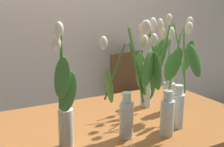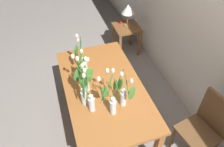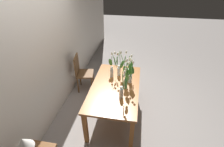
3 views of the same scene
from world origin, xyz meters
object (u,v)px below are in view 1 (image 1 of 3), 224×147
(tulip_vase_1, at_px, (65,111))
(tulip_vase_4, at_px, (130,93))
(tulip_vase_3, at_px, (160,96))
(tulip_vase_5, at_px, (150,79))
(tulip_vase_0, at_px, (179,93))
(tulip_vase_2, at_px, (170,77))
(dining_table, at_px, (110,138))
(dining_chair, at_px, (133,94))

(tulip_vase_1, relative_size, tulip_vase_4, 0.99)
(tulip_vase_3, xyz_separation_m, tulip_vase_5, (0.20, 0.37, -0.03))
(tulip_vase_4, bearing_deg, tulip_vase_5, 43.36)
(tulip_vase_0, relative_size, tulip_vase_2, 0.94)
(dining_table, relative_size, tulip_vase_1, 2.83)
(tulip_vase_0, height_order, tulip_vase_3, tulip_vase_3)
(dining_table, height_order, tulip_vase_4, tulip_vase_4)
(tulip_vase_0, bearing_deg, tulip_vase_2, 63.23)
(dining_chair, bearing_deg, tulip_vase_3, -116.56)
(tulip_vase_0, xyz_separation_m, dining_chair, (0.46, 1.18, -0.41))
(tulip_vase_3, distance_m, tulip_vase_5, 0.42)
(dining_table, height_order, tulip_vase_2, tulip_vase_2)
(tulip_vase_1, distance_m, dining_chair, 1.58)
(tulip_vase_2, relative_size, tulip_vase_5, 1.05)
(tulip_vase_1, height_order, tulip_vase_5, tulip_vase_1)
(dining_table, bearing_deg, tulip_vase_4, -89.19)
(tulip_vase_1, xyz_separation_m, dining_chair, (1.05, 1.12, -0.40))
(dining_table, distance_m, tulip_vase_2, 0.49)
(dining_table, distance_m, tulip_vase_3, 0.42)
(tulip_vase_1, distance_m, tulip_vase_3, 0.45)
(tulip_vase_0, xyz_separation_m, tulip_vase_1, (-0.59, 0.06, -0.01))
(tulip_vase_1, distance_m, tulip_vase_4, 0.31)
(tulip_vase_0, height_order, dining_chair, tulip_vase_0)
(tulip_vase_3, xyz_separation_m, tulip_vase_4, (-0.14, 0.05, 0.02))
(tulip_vase_0, distance_m, tulip_vase_2, 0.23)
(tulip_vase_4, height_order, dining_chair, tulip_vase_4)
(tulip_vase_4, bearing_deg, tulip_vase_0, -4.76)
(dining_chair, bearing_deg, tulip_vase_2, -110.23)
(tulip_vase_2, xyz_separation_m, tulip_vase_4, (-0.38, -0.18, 0.01))
(tulip_vase_2, bearing_deg, dining_table, 176.06)
(tulip_vase_0, bearing_deg, tulip_vase_3, -168.62)
(tulip_vase_3, bearing_deg, dining_chair, 63.44)
(tulip_vase_0, relative_size, dining_chair, 0.59)
(tulip_vase_2, height_order, tulip_vase_4, tulip_vase_2)
(dining_table, relative_size, dining_chair, 1.72)
(tulip_vase_0, xyz_separation_m, tulip_vase_2, (0.10, 0.20, 0.03))
(tulip_vase_5, bearing_deg, dining_chair, 64.34)
(tulip_vase_0, distance_m, tulip_vase_5, 0.35)
(tulip_vase_0, distance_m, dining_chair, 1.33)
(dining_table, height_order, tulip_vase_5, tulip_vase_5)
(tulip_vase_1, bearing_deg, tulip_vase_5, 23.75)
(tulip_vase_2, bearing_deg, tulip_vase_5, 106.69)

